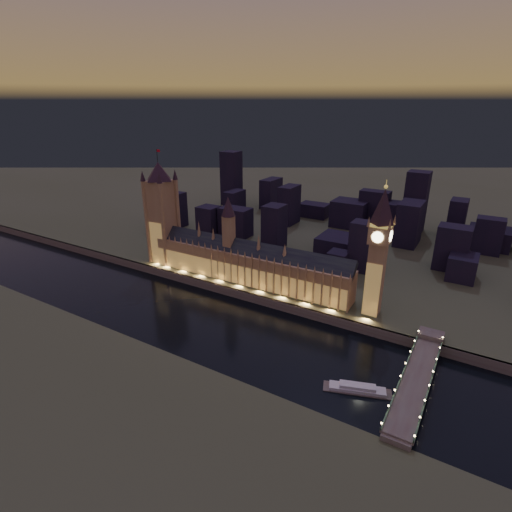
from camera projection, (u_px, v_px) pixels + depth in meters
The scene contains 9 objects.
ground_plane at pixel (216, 320), 323.68m from camera, with size 2000.00×2000.00×0.00m, color black.
north_bank at pixel (382, 194), 738.04m from camera, with size 2000.00×960.00×8.00m, color #40492F.
embankment_wall at pixel (243, 295), 355.00m from camera, with size 2000.00×2.50×8.00m, color brown.
palace_of_westminster at pixel (246, 263), 367.87m from camera, with size 202.00×23.68×78.00m.
victoria_tower at pixel (162, 208), 402.03m from camera, with size 31.68×31.68×114.55m.
elizabeth_tower at pixel (379, 243), 297.23m from camera, with size 18.00×18.00×106.00m.
westminster_bridge at pixel (417, 380), 244.83m from camera, with size 16.82×113.00×15.90m.
river_boat at pixel (357, 389), 244.00m from camera, with size 41.94×22.30×4.50m.
city_backdrop at pixel (358, 217), 493.20m from camera, with size 453.79×215.63×83.89m.
Camera 1 is at (172.55, -226.00, 166.25)m, focal length 28.00 mm.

